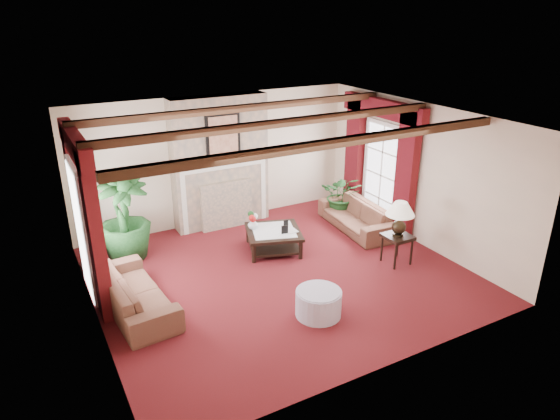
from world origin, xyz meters
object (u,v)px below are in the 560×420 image
sofa_right (356,212)px  potted_palm (126,235)px  sofa_left (134,286)px  side_table (397,249)px  ottoman (318,303)px  coffee_table (274,240)px

sofa_right → potted_palm: bearing=-97.0°
sofa_left → side_table: 4.55m
sofa_left → side_table: (4.48, -0.75, -0.12)m
sofa_left → sofa_right: (4.75, 0.81, -0.02)m
sofa_right → ottoman: 3.32m
potted_palm → coffee_table: size_ratio=1.74×
coffee_table → sofa_right: bearing=20.4°
coffee_table → ottoman: 2.27m
sofa_left → ottoman: bearing=-126.4°
coffee_table → side_table: bearing=-22.8°
sofa_left → potted_palm: (0.28, 1.75, 0.07)m
potted_palm → coffee_table: (2.50, -0.99, -0.26)m
coffee_table → side_table: side_table is taller
side_table → coffee_table: bearing=138.5°
coffee_table → ottoman: size_ratio=1.44×
sofa_left → side_table: sofa_left is taller
sofa_left → coffee_table: 2.89m
sofa_left → potted_palm: 1.77m
sofa_right → potted_palm: potted_palm is taller
coffee_table → sofa_left: bearing=-146.1°
sofa_left → sofa_right: sofa_left is taller
potted_palm → side_table: potted_palm is taller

